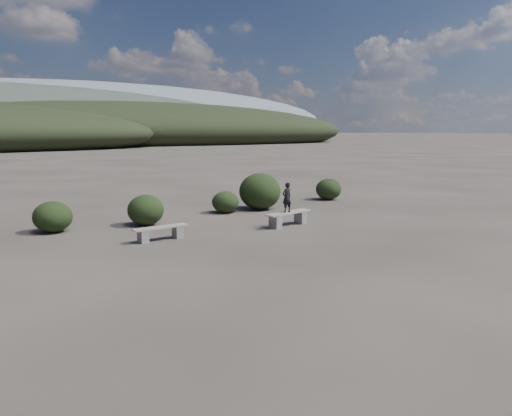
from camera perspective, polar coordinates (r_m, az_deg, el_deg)
ground at (r=11.60m, az=9.72°, el=-7.60°), size 1200.00×1200.00×0.00m
bench_left at (r=15.19m, az=-10.83°, el=-2.71°), size 1.73×0.50×0.43m
bench_right at (r=17.23m, az=3.71°, el=-1.08°), size 2.00×0.81×0.49m
seated_person at (r=17.06m, az=3.55°, el=1.21°), size 0.40×0.29×1.02m
shrub_a at (r=17.38m, az=-22.22°, el=-0.94°), size 1.23×1.23×1.01m
shrub_b at (r=17.69m, az=-12.49°, el=-0.23°), size 1.25×1.25×1.07m
shrub_c at (r=19.95m, az=-3.51°, el=0.68°), size 1.08×1.08×0.87m
shrub_d at (r=20.75m, az=0.45°, el=1.92°), size 1.73×1.73×1.52m
shrub_e at (r=23.97m, az=8.29°, el=2.15°), size 1.21×1.21×1.01m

